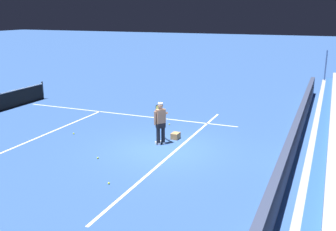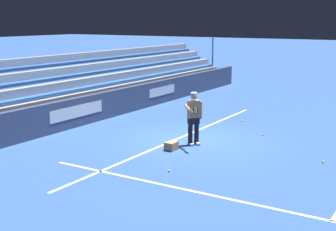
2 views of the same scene
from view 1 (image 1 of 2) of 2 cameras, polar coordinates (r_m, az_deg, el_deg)
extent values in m
plane|color=#2D5193|center=(15.34, -0.64, -4.88)|extent=(160.00, 160.00, 0.00)
cube|color=white|center=(15.16, 1.10, -5.11)|extent=(12.00, 0.10, 0.01)
cube|color=white|center=(20.57, -6.35, 0.18)|extent=(0.10, 12.00, 0.01)
cube|color=white|center=(18.13, -16.83, -2.40)|extent=(8.22, 0.10, 0.01)
cube|color=#384260|center=(14.08, 17.23, -5.04)|extent=(26.92, 0.24, 1.10)
cube|color=silver|center=(14.59, 16.97, -4.10)|extent=(2.80, 0.01, 0.44)
cube|color=silver|center=(9.19, 12.80, -15.43)|extent=(2.20, 0.01, 0.40)
cube|color=#2D5BAD|center=(13.85, 21.54, -3.01)|extent=(25.06, 0.40, 0.12)
cube|color=#9EA3A8|center=(13.81, 22.76, -2.55)|extent=(25.57, 0.24, 0.45)
cylinder|color=#4C70B2|center=(25.93, 21.81, 5.58)|extent=(0.08, 0.08, 2.95)
cylinder|color=black|center=(15.68, -1.43, -2.75)|extent=(0.15, 0.15, 0.88)
cylinder|color=black|center=(15.78, -0.72, -2.63)|extent=(0.15, 0.15, 0.88)
cube|color=white|center=(15.86, -1.52, -4.05)|extent=(0.26, 0.29, 0.09)
cube|color=white|center=(15.95, -0.82, -3.93)|extent=(0.26, 0.29, 0.09)
cube|color=black|center=(15.63, -1.08, -1.43)|extent=(0.40, 0.38, 0.20)
cube|color=#A37556|center=(15.53, -1.08, -0.12)|extent=(0.41, 0.39, 0.58)
sphere|color=#A37556|center=(15.43, -1.11, 1.43)|extent=(0.21, 0.21, 0.21)
cylinder|color=white|center=(15.41, -1.11, 1.76)|extent=(0.20, 0.20, 0.05)
cylinder|color=#A37556|center=(15.43, -1.88, -0.38)|extent=(0.09, 0.09, 0.56)
cylinder|color=#A37556|center=(15.80, -0.64, 0.33)|extent=(0.43, 0.52, 0.24)
cylinder|color=black|center=(15.99, -1.06, 0.69)|extent=(0.21, 0.26, 0.03)
torus|color=black|center=(16.22, -1.53, 1.04)|extent=(0.21, 0.26, 0.31)
cylinder|color=#D6D14C|center=(16.22, -1.53, 1.04)|extent=(0.17, 0.22, 0.27)
cube|color=#A87F51|center=(16.50, 1.10, -2.97)|extent=(0.41, 0.31, 0.26)
sphere|color=#CCE533|center=(17.62, -13.53, -2.56)|extent=(0.07, 0.07, 0.07)
sphere|color=#CCE533|center=(18.53, 0.19, -1.27)|extent=(0.07, 0.07, 0.07)
sphere|color=#CCE533|center=(14.57, -10.17, -6.09)|extent=(0.07, 0.07, 0.07)
sphere|color=#CCE533|center=(12.48, -8.59, -9.69)|extent=(0.07, 0.07, 0.07)
cylinder|color=#33383D|center=(25.18, -17.73, 3.51)|extent=(0.09, 0.09, 1.07)
camera|label=2|loc=(29.60, -3.51, 12.53)|focal=50.00mm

